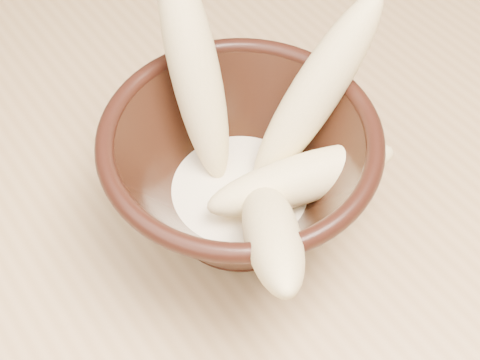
# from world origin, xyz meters

# --- Properties ---
(table) EXTENTS (1.20, 0.80, 0.75)m
(table) POSITION_xyz_m (0.00, 0.00, 0.67)
(table) COLOR tan
(table) RESTS_ON ground
(bowl) EXTENTS (0.18, 0.18, 0.10)m
(bowl) POSITION_xyz_m (-0.22, -0.01, 0.81)
(bowl) COLOR black
(bowl) RESTS_ON table
(milk_puddle) EXTENTS (0.10, 0.10, 0.01)m
(milk_puddle) POSITION_xyz_m (-0.22, -0.01, 0.78)
(milk_puddle) COLOR #F5E7C5
(milk_puddle) RESTS_ON bowl
(banana_upright) EXTENTS (0.06, 0.12, 0.15)m
(banana_upright) POSITION_xyz_m (-0.21, 0.05, 0.85)
(banana_upright) COLOR #DFCD83
(banana_upright) RESTS_ON bowl
(banana_right) EXTENTS (0.13, 0.05, 0.13)m
(banana_right) POSITION_xyz_m (-0.15, -0.00, 0.84)
(banana_right) COLOR #DFCD83
(banana_right) RESTS_ON bowl
(banana_across) EXTENTS (0.13, 0.07, 0.04)m
(banana_across) POSITION_xyz_m (-0.19, -0.03, 0.81)
(banana_across) COLOR #DFCD83
(banana_across) RESTS_ON bowl
(banana_front) EXTENTS (0.10, 0.14, 0.11)m
(banana_front) POSITION_xyz_m (-0.24, -0.06, 0.83)
(banana_front) COLOR #DFCD83
(banana_front) RESTS_ON bowl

